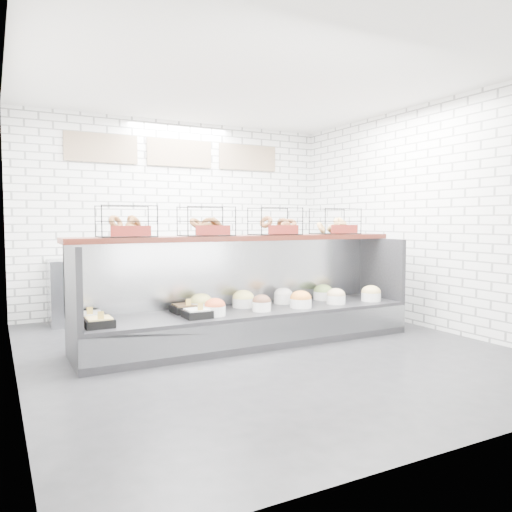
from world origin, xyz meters
TOP-DOWN VIEW (x-y plane):
  - ground at (0.00, 0.00)m, footprint 5.50×5.50m
  - room_shell at (0.00, 0.60)m, footprint 5.02×5.51m
  - display_case at (0.01, 0.34)m, footprint 4.00×0.90m
  - bagel_shelf at (-0.00, 0.52)m, footprint 4.10×0.50m
  - prep_counter at (-0.01, 2.43)m, footprint 4.00×0.60m

SIDE VIEW (x-z plane):
  - ground at x=0.00m, z-range 0.00..0.00m
  - display_case at x=0.01m, z-range -0.27..0.93m
  - prep_counter at x=-0.01m, z-range -0.13..1.07m
  - bagel_shelf at x=0.00m, z-range 1.17..1.57m
  - room_shell at x=0.00m, z-range 0.55..3.56m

